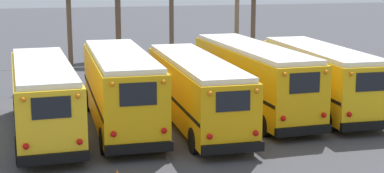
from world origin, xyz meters
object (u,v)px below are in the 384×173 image
at_px(school_bus_2, 196,89).
at_px(school_bus_3, 252,76).
at_px(school_bus_1, 121,87).
at_px(utility_pole, 237,2).
at_px(school_bus_0, 44,96).
at_px(school_bus_4, 320,77).

xyz_separation_m(school_bus_2, school_bus_3, (3.26, 1.67, 0.12)).
xyz_separation_m(school_bus_1, utility_pole, (8.81, 10.61, 2.93)).
distance_m(school_bus_0, utility_pole, 16.60).
height_order(school_bus_2, utility_pole, utility_pole).
bearing_deg(utility_pole, school_bus_1, -129.71).
relative_size(school_bus_0, school_bus_4, 1.04).
bearing_deg(school_bus_1, school_bus_4, 4.09).
relative_size(school_bus_3, school_bus_4, 1.13).
bearing_deg(school_bus_2, school_bus_3, 27.12).
bearing_deg(school_bus_3, school_bus_0, -170.30).
bearing_deg(school_bus_1, school_bus_2, -6.50).
distance_m(school_bus_2, school_bus_3, 3.67).
xyz_separation_m(school_bus_3, utility_pole, (2.28, 9.31, 2.98)).
distance_m(school_bus_3, utility_pole, 10.03).
bearing_deg(utility_pole, school_bus_2, -116.80).
distance_m(school_bus_0, school_bus_2, 6.52).
bearing_deg(school_bus_4, school_bus_1, -175.91).
bearing_deg(school_bus_3, school_bus_2, -152.88).
bearing_deg(utility_pole, school_bus_3, -103.77).
xyz_separation_m(school_bus_0, school_bus_4, (13.05, 1.07, 0.02)).
bearing_deg(utility_pole, school_bus_4, -84.35).
distance_m(school_bus_1, school_bus_4, 9.81).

